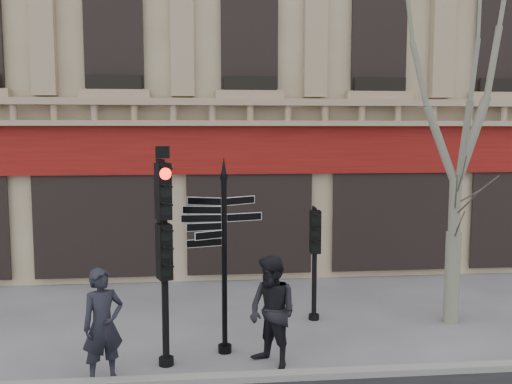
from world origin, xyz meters
TOP-DOWN VIEW (x-y plane):
  - ground at (0.00, 0.00)m, footprint 80.00×80.00m
  - kerb at (0.00, -1.40)m, footprint 80.00×0.25m
  - building at (0.00, 12.48)m, footprint 28.00×15.52m
  - fingerpost at (-0.91, -0.15)m, footprint 1.64×1.64m
  - traffic_signal_main at (-1.97, -0.62)m, footprint 0.50×0.43m
  - traffic_signal_secondary at (1.11, 1.51)m, footprint 0.42×0.30m
  - plane_tree at (4.00, 1.04)m, footprint 2.86×2.86m
  - pedestrian_a at (-2.94, -1.17)m, footprint 0.82×0.73m
  - pedestrian_b at (-0.12, -0.86)m, footprint 1.17×1.20m

SIDE VIEW (x-z plane):
  - ground at x=0.00m, z-range 0.00..0.00m
  - kerb at x=0.00m, z-range 0.00..0.12m
  - pedestrian_a at x=-2.94m, z-range 0.00..1.89m
  - pedestrian_b at x=-0.12m, z-range 0.00..1.95m
  - traffic_signal_secondary at x=1.11m, z-range 0.48..2.89m
  - traffic_signal_main at x=-1.97m, z-range 0.51..4.35m
  - fingerpost at x=-0.91m, z-range 0.62..4.26m
  - plane_tree at x=4.00m, z-range 1.54..9.14m
  - building at x=0.00m, z-range -0.01..17.99m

